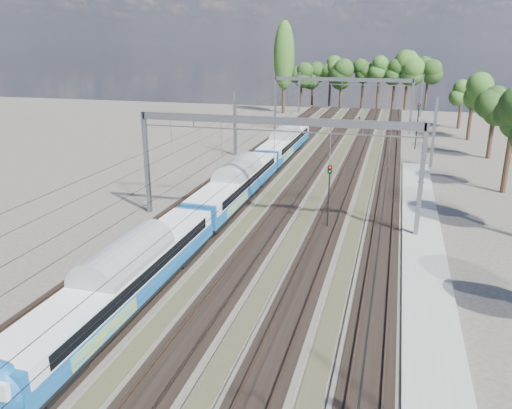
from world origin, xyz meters
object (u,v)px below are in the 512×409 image
(worker, at_px, (359,121))
(signal_near, at_px, (329,189))
(emu_train, at_px, (236,180))
(signal_far, at_px, (418,121))

(worker, distance_m, signal_near, 54.10)
(emu_train, relative_size, signal_near, 11.53)
(worker, relative_size, signal_far, 0.28)
(signal_near, distance_m, signal_far, 36.37)
(signal_near, bearing_deg, emu_train, 167.45)
(emu_train, height_order, worker, emu_train)
(signal_far, bearing_deg, signal_near, -101.64)
(signal_far, bearing_deg, worker, 117.45)
(signal_near, height_order, signal_far, signal_far)
(worker, relative_size, signal_near, 0.34)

